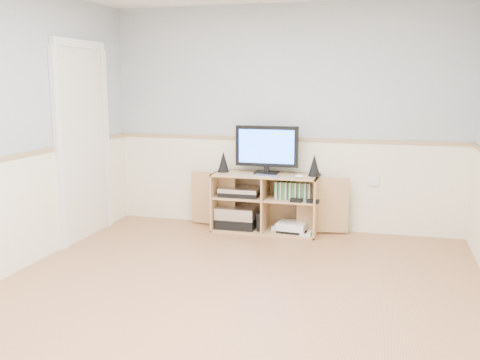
{
  "coord_description": "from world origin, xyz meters",
  "views": [
    {
      "loc": [
        1.11,
        -3.69,
        1.65
      ],
      "look_at": [
        -0.23,
        1.2,
        0.72
      ],
      "focal_mm": 40.0,
      "sensor_mm": 36.0,
      "label": 1
    }
  ],
  "objects_px": {
    "monitor": "(267,148)",
    "media_cabinet": "(266,201)",
    "keyboard": "(266,176)",
    "game_consoles": "(291,227)"
  },
  "relations": [
    {
      "from": "keyboard",
      "to": "media_cabinet",
      "type": "bearing_deg",
      "value": 116.77
    },
    {
      "from": "monitor",
      "to": "media_cabinet",
      "type": "bearing_deg",
      "value": 90.0
    },
    {
      "from": "monitor",
      "to": "keyboard",
      "type": "height_order",
      "value": "monitor"
    },
    {
      "from": "game_consoles",
      "to": "keyboard",
      "type": "bearing_deg",
      "value": -153.87
    },
    {
      "from": "media_cabinet",
      "to": "game_consoles",
      "type": "relative_size",
      "value": 4.01
    },
    {
      "from": "monitor",
      "to": "game_consoles",
      "type": "bearing_deg",
      "value": -11.41
    },
    {
      "from": "monitor",
      "to": "game_consoles",
      "type": "xyz_separation_m",
      "value": [
        0.3,
        -0.06,
        -0.87
      ]
    },
    {
      "from": "media_cabinet",
      "to": "keyboard",
      "type": "bearing_deg",
      "value": -77.89
    },
    {
      "from": "media_cabinet",
      "to": "monitor",
      "type": "distance_m",
      "value": 0.61
    },
    {
      "from": "monitor",
      "to": "game_consoles",
      "type": "relative_size",
      "value": 1.55
    }
  ]
}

